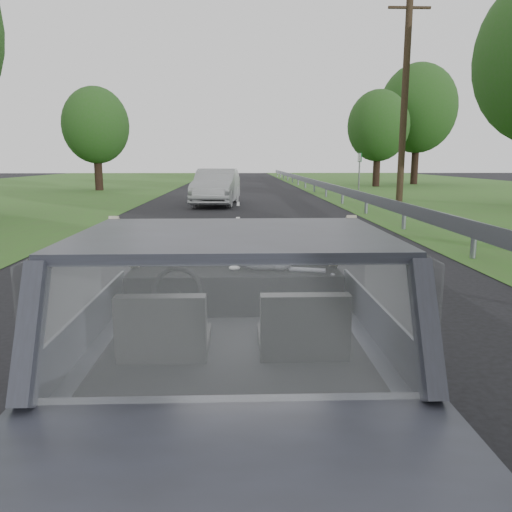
{
  "coord_description": "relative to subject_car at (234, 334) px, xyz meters",
  "views": [
    {
      "loc": [
        0.04,
        -3.05,
        1.82
      ],
      "look_at": [
        0.16,
        0.53,
        1.13
      ],
      "focal_mm": 35.0,
      "sensor_mm": 36.0,
      "label": 1
    }
  ],
  "objects": [
    {
      "name": "subject_car",
      "position": [
        0.0,
        0.0,
        0.0
      ],
      "size": [
        1.8,
        4.0,
        1.45
      ],
      "primitive_type": "cube",
      "color": "black",
      "rests_on": "ground"
    },
    {
      "name": "tree_2",
      "position": [
        9.66,
        31.97,
        2.47
      ],
      "size": [
        5.19,
        5.19,
        6.38
      ],
      "primitive_type": null,
      "rotation": [
        0.0,
        0.0,
        -0.27
      ],
      "color": "#25441D",
      "rests_on": "ground"
    },
    {
      "name": "cat",
      "position": [
        0.22,
        0.64,
        0.36
      ],
      "size": [
        0.58,
        0.28,
        0.25
      ],
      "primitive_type": "ellipsoid",
      "rotation": [
        0.0,
        0.0,
        -0.19
      ],
      "color": "slate",
      "rests_on": "dashboard"
    },
    {
      "name": "other_car",
      "position": [
        -0.89,
        17.67,
        0.01
      ],
      "size": [
        2.16,
        4.63,
        1.48
      ],
      "primitive_type": "imported",
      "rotation": [
        0.0,
        0.0,
        -0.09
      ],
      "color": "#B9BBBF",
      "rests_on": "ground"
    },
    {
      "name": "ground",
      "position": [
        0.0,
        0.0,
        -0.72
      ],
      "size": [
        140.0,
        140.0,
        0.0
      ],
      "primitive_type": "plane",
      "color": "black",
      "rests_on": "ground"
    },
    {
      "name": "tree_6",
      "position": [
        -8.49,
        27.95,
        2.25
      ],
      "size": [
        4.83,
        4.83,
        5.95
      ],
      "primitive_type": null,
      "rotation": [
        0.0,
        0.0,
        -0.27
      ],
      "color": "#25441D",
      "rests_on": "ground"
    },
    {
      "name": "highway_sign",
      "position": [
        7.3,
        27.2,
        0.4
      ],
      "size": [
        0.1,
        0.9,
        2.25
      ],
      "primitive_type": "cube",
      "rotation": [
        0.0,
        0.0,
        -0.02
      ],
      "color": "#0D5622",
      "rests_on": "ground"
    },
    {
      "name": "guardrail",
      "position": [
        4.3,
        10.0,
        -0.15
      ],
      "size": [
        0.05,
        90.0,
        0.32
      ],
      "primitive_type": "cube",
      "color": "gray",
      "rests_on": "ground"
    },
    {
      "name": "passenger_seat",
      "position": [
        0.4,
        -0.29,
        0.16
      ],
      "size": [
        0.5,
        0.72,
        0.42
      ],
      "primitive_type": "cube",
      "color": "black",
      "rests_on": "subject_car"
    },
    {
      "name": "dashboard",
      "position": [
        0.0,
        0.62,
        0.12
      ],
      "size": [
        1.58,
        0.45,
        0.3
      ],
      "primitive_type": "cube",
      "color": "black",
      "rests_on": "subject_car"
    },
    {
      "name": "driver_seat",
      "position": [
        -0.4,
        -0.29,
        0.16
      ],
      "size": [
        0.5,
        0.72,
        0.42
      ],
      "primitive_type": "cube",
      "color": "black",
      "rests_on": "subject_car"
    },
    {
      "name": "steering_wheel",
      "position": [
        -0.4,
        0.33,
        0.2
      ],
      "size": [
        0.36,
        0.36,
        0.04
      ],
      "primitive_type": "torus",
      "color": "black",
      "rests_on": "dashboard"
    },
    {
      "name": "utility_pole",
      "position": [
        7.19,
        19.05,
        3.75
      ],
      "size": [
        0.31,
        0.31,
        8.96
      ],
      "primitive_type": "cylinder",
      "rotation": [
        0.0,
        0.0,
        0.05
      ],
      "color": "#3E2F20",
      "rests_on": "ground"
    },
    {
      "name": "tree_3",
      "position": [
        13.49,
        35.23,
        3.61
      ],
      "size": [
        6.05,
        6.05,
        8.66
      ],
      "primitive_type": null,
      "rotation": [
        0.0,
        0.0,
        0.06
      ],
      "color": "#25441D",
      "rests_on": "ground"
    }
  ]
}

